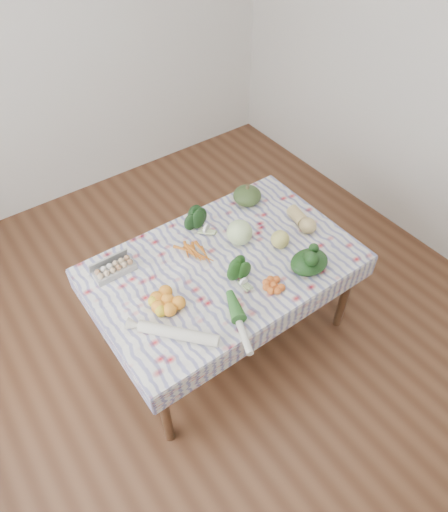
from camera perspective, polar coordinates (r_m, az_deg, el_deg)
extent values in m
plane|color=#502E1B|center=(3.46, 0.00, -9.42)|extent=(4.50, 4.50, 0.00)
cube|color=silver|center=(4.26, -19.86, 23.78)|extent=(4.00, 0.04, 2.80)
cube|color=brown|center=(2.89, 0.00, -1.23)|extent=(1.60, 1.00, 0.04)
cylinder|color=brown|center=(2.78, -7.41, -18.72)|extent=(0.06, 0.06, 0.71)
cylinder|color=brown|center=(3.34, 14.93, -4.54)|extent=(0.06, 0.06, 0.71)
cylinder|color=brown|center=(3.24, -15.44, -6.71)|extent=(0.06, 0.06, 0.71)
cylinder|color=brown|center=(3.73, 5.24, 3.84)|extent=(0.06, 0.06, 0.71)
cube|color=silver|center=(2.87, 0.00, -0.88)|extent=(1.66, 1.06, 0.01)
cube|color=#A1A19D|center=(2.86, -13.51, -1.69)|extent=(0.26, 0.10, 0.07)
cube|color=#C7671C|center=(2.90, -3.77, 0.36)|extent=(0.22, 0.20, 0.04)
ellipsoid|color=#173615|center=(3.03, -3.13, 4.24)|extent=(0.22, 0.21, 0.15)
ellipsoid|color=#384E24|center=(3.26, 2.92, 7.56)|extent=(0.25, 0.25, 0.13)
sphere|color=#BFDA92|center=(2.94, 1.95, 2.95)|extent=(0.21, 0.21, 0.17)
ellipsoid|color=tan|center=(3.12, 9.75, 4.59)|extent=(0.15, 0.26, 0.11)
cube|color=orange|center=(2.63, -7.08, -5.51)|extent=(0.30, 0.30, 0.09)
ellipsoid|color=#1D4C17|center=(2.72, 1.87, -2.43)|extent=(0.15, 0.15, 0.10)
cube|color=orange|center=(2.73, 6.25, -3.57)|extent=(0.20, 0.20, 0.05)
sphere|color=#D0C761|center=(2.95, 7.03, 2.08)|extent=(0.14, 0.14, 0.12)
ellipsoid|color=black|center=(2.84, 10.60, -0.76)|extent=(0.27, 0.23, 0.11)
cylinder|color=silver|center=(2.50, -5.73, -9.61)|extent=(0.36, 0.40, 0.07)
cylinder|color=silver|center=(2.55, 1.96, -8.42)|extent=(0.18, 0.39, 0.04)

